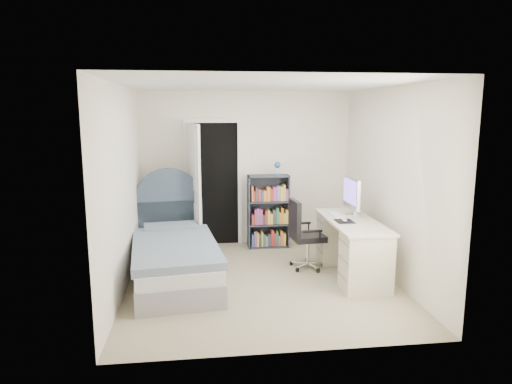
{
  "coord_description": "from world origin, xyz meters",
  "views": [
    {
      "loc": [
        -0.77,
        -5.59,
        2.18
      ],
      "look_at": [
        -0.04,
        0.21,
        1.14
      ],
      "focal_mm": 32.0,
      "sensor_mm": 36.0,
      "label": 1
    }
  ],
  "objects": [
    {
      "name": "desk",
      "position": [
        1.23,
        0.09,
        0.42
      ],
      "size": [
        0.62,
        1.56,
        1.28
      ],
      "color": "beige",
      "rests_on": "ground"
    },
    {
      "name": "nightstand",
      "position": [
        -1.34,
        1.59,
        0.41
      ],
      "size": [
        0.43,
        0.43,
        0.62
      ],
      "color": "tan",
      "rests_on": "ground"
    },
    {
      "name": "room_shell",
      "position": [
        0.0,
        0.0,
        1.25
      ],
      "size": [
        3.5,
        3.7,
        2.6
      ],
      "color": "gray",
      "rests_on": "ground"
    },
    {
      "name": "floor_lamp",
      "position": [
        -0.89,
        1.7,
        0.53
      ],
      "size": [
        0.19,
        0.19,
        1.3
      ],
      "color": "silver",
      "rests_on": "ground"
    },
    {
      "name": "door",
      "position": [
        -0.75,
        1.52,
        1.03
      ],
      "size": [
        0.92,
        0.81,
        2.06
      ],
      "color": "black",
      "rests_on": "ground"
    },
    {
      "name": "office_chair",
      "position": [
        0.64,
        0.44,
        0.54
      ],
      "size": [
        0.51,
        0.53,
        0.98
      ],
      "color": "silver",
      "rests_on": "ground"
    },
    {
      "name": "bookcase",
      "position": [
        0.33,
        1.51,
        0.55
      ],
      "size": [
        0.66,
        0.28,
        1.4
      ],
      "color": "#333945",
      "rests_on": "ground"
    },
    {
      "name": "bed",
      "position": [
        -1.13,
        0.28,
        0.31
      ],
      "size": [
        1.27,
        2.29,
        1.35
      ],
      "color": "gray",
      "rests_on": "ground"
    }
  ]
}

